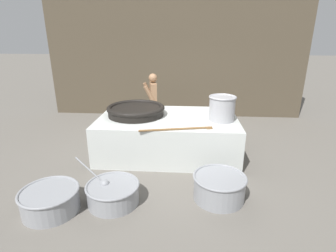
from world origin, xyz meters
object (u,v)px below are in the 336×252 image
object	(u,v)px
cook	(153,102)
prep_bowl_vegetables	(113,192)
stock_pot	(222,108)
prep_bowl_extra	(50,199)
prep_bowl_meat	(219,186)
giant_wok_near	(136,110)

from	to	relation	value
cook	prep_bowl_vegetables	xyz separation A→B (m)	(-0.25, -3.20, -0.69)
stock_pot	prep_bowl_extra	distance (m)	3.58
cook	prep_bowl_vegetables	size ratio (longest dim) A/B	1.50
stock_pot	prep_bowl_vegetables	size ratio (longest dim) A/B	0.53
prep_bowl_meat	prep_bowl_extra	world-z (taller)	prep_bowl_meat
cook	prep_bowl_meat	bearing A→B (deg)	104.41
cook	prep_bowl_meat	size ratio (longest dim) A/B	1.86
cook	prep_bowl_extra	world-z (taller)	cook
stock_pot	cook	xyz separation A→B (m)	(-1.63, 1.39, -0.25)
stock_pot	giant_wok_near	bearing A→B (deg)	172.99
stock_pot	prep_bowl_meat	bearing A→B (deg)	-96.24
giant_wok_near	prep_bowl_vegetables	world-z (taller)	giant_wok_near
stock_pot	prep_bowl_extra	world-z (taller)	stock_pot
cook	prep_bowl_extra	bearing A→B (deg)	59.92
giant_wok_near	prep_bowl_meat	world-z (taller)	giant_wok_near
prep_bowl_meat	stock_pot	bearing A→B (deg)	83.76
cook	prep_bowl_extra	xyz separation A→B (m)	(-1.14, -3.47, -0.68)
cook	prep_bowl_meat	world-z (taller)	cook
prep_bowl_vegetables	prep_bowl_meat	size ratio (longest dim) A/B	1.24
giant_wok_near	stock_pot	xyz separation A→B (m)	(1.86, -0.23, 0.15)
giant_wok_near	cook	bearing A→B (deg)	78.79
prep_bowl_vegetables	prep_bowl_extra	size ratio (longest dim) A/B	1.21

